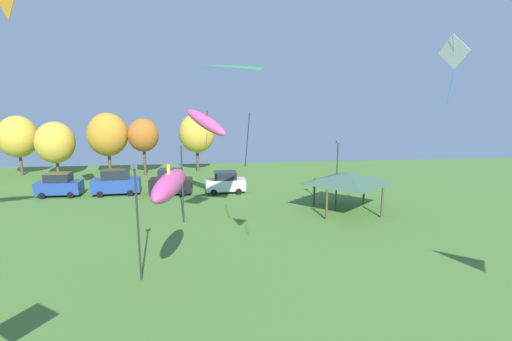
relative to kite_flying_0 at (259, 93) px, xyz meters
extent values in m
pyramid|color=green|center=(0.02, -0.03, 0.10)|extent=(4.33, 4.01, 0.33)
cylinder|color=black|center=(-0.65, 1.00, -2.95)|extent=(0.34, 0.48, 3.53)
cube|color=white|center=(14.80, 4.58, 2.89)|extent=(1.12, 2.33, 2.52)
cylinder|color=blue|center=(14.80, 4.56, 2.89)|extent=(0.60, 0.18, 2.25)
cylinder|color=blue|center=(14.80, 4.58, 0.31)|extent=(0.41, 0.15, 2.57)
ellipsoid|color=#E54C93|center=(-5.01, -4.27, -4.46)|extent=(1.87, 5.29, 1.29)
cube|color=yellow|center=(-5.01, -4.27, -4.14)|extent=(0.17, 0.11, 1.45)
ellipsoid|color=#E54C93|center=(-3.41, 10.85, -2.59)|extent=(4.28, 4.34, 2.82)
cube|color=red|center=(-3.41, 10.85, -2.28)|extent=(0.49, 0.50, 1.31)
cylinder|color=red|center=(-3.41, 10.85, -4.14)|extent=(0.19, 0.19, 1.23)
cube|color=#234299|center=(-18.54, 17.32, -9.59)|extent=(4.40, 1.94, 1.23)
cube|color=#1E232D|center=(-18.54, 17.32, -8.54)|extent=(2.43, 1.76, 0.86)
cylinder|color=black|center=(-17.20, 16.36, -10.20)|extent=(0.64, 0.23, 0.64)
cylinder|color=black|center=(-17.17, 18.24, -10.20)|extent=(0.64, 0.23, 0.64)
cylinder|color=black|center=(-19.91, 16.40, -10.20)|extent=(0.64, 0.23, 0.64)
cylinder|color=black|center=(-19.88, 18.28, -10.20)|extent=(0.64, 0.23, 0.64)
cube|color=#234299|center=(-12.91, 17.37, -9.52)|extent=(4.90, 2.19, 1.37)
cube|color=#1E232D|center=(-12.91, 17.37, -8.35)|extent=(2.75, 1.88, 0.96)
cylinder|color=black|center=(-11.37, 16.57, -10.20)|extent=(0.65, 0.27, 0.64)
cylinder|color=black|center=(-11.50, 18.39, -10.20)|extent=(0.65, 0.27, 0.64)
cylinder|color=black|center=(-14.32, 16.34, -10.20)|extent=(0.65, 0.27, 0.64)
cylinder|color=black|center=(-14.45, 18.17, -10.20)|extent=(0.65, 0.27, 0.64)
cube|color=black|center=(-7.28, 16.78, -9.50)|extent=(4.35, 2.04, 1.39)
cube|color=#1E232D|center=(-7.28, 16.78, -8.32)|extent=(2.43, 1.80, 0.98)
cylinder|color=black|center=(-6.00, 15.80, -10.20)|extent=(0.65, 0.25, 0.64)
cylinder|color=black|center=(-5.91, 17.63, -10.20)|extent=(0.65, 0.25, 0.64)
cylinder|color=black|center=(-8.64, 15.93, -10.20)|extent=(0.65, 0.25, 0.64)
cylinder|color=black|center=(-8.56, 17.76, -10.20)|extent=(0.65, 0.25, 0.64)
cube|color=silver|center=(-1.65, 16.85, -9.62)|extent=(4.22, 1.93, 1.16)
cube|color=#1E232D|center=(-1.65, 16.85, -8.63)|extent=(2.35, 1.71, 0.81)
cylinder|color=black|center=(-0.32, 16.04, -10.20)|extent=(0.65, 0.25, 0.64)
cylinder|color=black|center=(-0.40, 17.78, -10.20)|extent=(0.65, 0.25, 0.64)
cylinder|color=black|center=(-2.89, 15.92, -10.20)|extent=(0.65, 0.25, 0.64)
cylinder|color=black|center=(-2.97, 17.66, -10.20)|extent=(0.65, 0.25, 0.64)
cylinder|color=brown|center=(6.49, 7.24, -9.22)|extent=(0.20, 0.20, 2.60)
cylinder|color=brown|center=(11.31, 7.24, -9.22)|extent=(0.20, 0.20, 2.60)
cylinder|color=brown|center=(6.49, 11.43, -9.22)|extent=(0.20, 0.20, 2.60)
cylinder|color=brown|center=(11.31, 11.43, -9.22)|extent=(0.20, 0.20, 2.60)
pyramid|color=#3D604C|center=(8.90, 9.33, -7.42)|extent=(6.24, 5.42, 1.00)
cylinder|color=#2D2D33|center=(7.98, 9.50, -7.46)|extent=(0.12, 0.12, 6.12)
cube|color=#4C4C51|center=(7.98, 9.50, -4.28)|extent=(0.36, 0.20, 0.24)
cylinder|color=#2D2D33|center=(-7.07, -2.21, -7.26)|extent=(0.12, 0.12, 6.53)
cube|color=#4C4C51|center=(-7.07, -2.21, -3.87)|extent=(0.36, 0.20, 0.24)
cylinder|color=#2D2D33|center=(-5.35, 7.69, -7.36)|extent=(0.12, 0.12, 6.33)
cube|color=#4C4C51|center=(-5.35, 7.69, -4.07)|extent=(0.36, 0.20, 0.24)
cylinder|color=brown|center=(-27.05, 28.31, -8.95)|extent=(0.36, 0.36, 3.15)
ellipsoid|color=gold|center=(-27.05, 28.31, -5.60)|extent=(4.73, 4.73, 5.20)
cylinder|color=brown|center=(-22.10, 26.77, -9.23)|extent=(0.36, 0.36, 2.58)
ellipsoid|color=gold|center=(-22.10, 26.77, -6.20)|extent=(4.64, 4.64, 5.11)
cylinder|color=brown|center=(-15.80, 26.70, -8.82)|extent=(0.36, 0.36, 3.40)
ellipsoid|color=gold|center=(-15.80, 26.70, -5.30)|extent=(4.86, 4.86, 5.34)
cylinder|color=brown|center=(-11.55, 26.92, -8.69)|extent=(0.36, 0.36, 3.67)
ellipsoid|color=#BC6623|center=(-11.55, 26.92, -5.43)|extent=(3.80, 3.80, 4.17)
cylinder|color=brown|center=(-4.97, 28.52, -8.86)|extent=(0.36, 0.36, 3.33)
ellipsoid|color=gold|center=(-4.97, 28.52, -5.45)|extent=(4.63, 4.63, 5.10)
camera|label=1|loc=(-2.73, -23.96, 0.24)|focal=28.00mm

